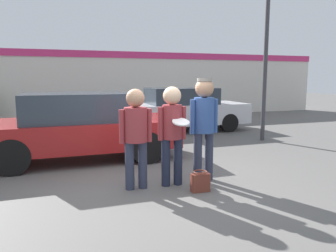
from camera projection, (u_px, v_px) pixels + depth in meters
The scene contains 9 objects.
ground_plane at pixel (157, 186), 5.59m from camera, with size 56.00×56.00×0.00m, color #5B5956.
storefront_building at pixel (91, 84), 14.75m from camera, with size 24.00×0.22×3.03m.
person_left at pixel (136, 130), 5.32m from camera, with size 0.54×0.37×1.66m.
person_middle_with_frisbee at pixel (172, 128), 5.49m from camera, with size 0.50×0.55×1.69m.
person_right at pixel (204, 119), 5.74m from camera, with size 0.53×0.36×1.83m.
parked_car_near at pixel (78, 126), 7.32m from camera, with size 4.24×1.95×1.50m.
parked_car_far at pixel (183, 109), 11.37m from camera, with size 4.37×1.82×1.48m.
street_lamp at pixel (273, 20), 9.27m from camera, with size 1.19×0.35×5.60m.
handbag at pixel (200, 182), 5.30m from camera, with size 0.30×0.23×0.34m.
Camera 1 is at (-1.58, -5.15, 1.83)m, focal length 35.00 mm.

